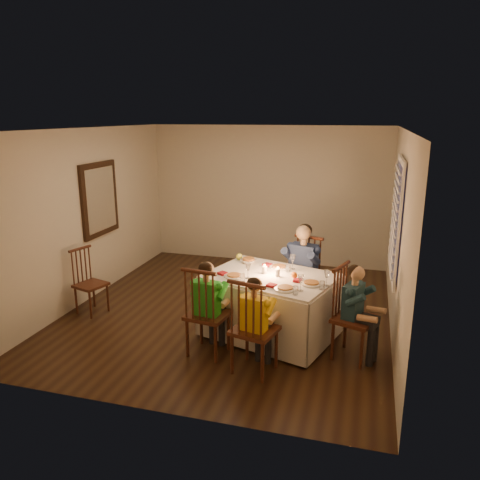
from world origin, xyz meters
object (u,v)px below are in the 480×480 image
(chair_adult, at_px, (301,313))
(child_yellow, at_px, (254,371))
(dining_table, at_px, (271,293))
(chair_end, at_px, (352,357))
(child_green, at_px, (208,353))
(chair_near_left, at_px, (208,353))
(serving_bowl, at_px, (248,261))
(child_teal, at_px, (352,357))
(chair_near_right, at_px, (254,371))
(chair_extra, at_px, (93,312))
(adult, at_px, (301,313))

(chair_adult, xyz_separation_m, child_yellow, (-0.27, -1.71, 0.00))
(dining_table, bearing_deg, chair_end, 0.08)
(dining_table, height_order, child_green, dining_table)
(chair_near_left, height_order, child_yellow, same)
(chair_end, height_order, serving_bowl, serving_bowl)
(child_green, height_order, child_teal, child_green)
(chair_near_left, xyz_separation_m, child_teal, (1.68, 0.35, 0.00))
(chair_adult, xyz_separation_m, chair_near_right, (-0.27, -1.71, 0.00))
(chair_near_left, bearing_deg, chair_adult, -113.67)
(chair_near_right, height_order, child_yellow, same)
(chair_end, relative_size, serving_bowl, 5.26)
(chair_end, relative_size, child_green, 0.97)
(child_green, xyz_separation_m, child_yellow, (0.63, -0.25, 0.00))
(chair_near_right, xyz_separation_m, chair_extra, (-2.65, 0.92, 0.00))
(chair_near_left, relative_size, adult, 0.85)
(child_teal, height_order, serving_bowl, serving_bowl)
(chair_adult, height_order, chair_near_left, same)
(child_green, distance_m, serving_bowl, 1.39)
(chair_adult, distance_m, chair_extra, 3.02)
(chair_near_right, height_order, child_teal, child_teal)
(chair_adult, relative_size, child_teal, 0.98)
(child_green, bearing_deg, chair_extra, -10.53)
(chair_near_left, height_order, chair_near_right, same)
(chair_end, xyz_separation_m, child_teal, (0.00, 0.00, 0.00))
(chair_extra, bearing_deg, chair_end, -78.24)
(chair_adult, relative_size, child_green, 0.97)
(chair_adult, bearing_deg, child_green, -105.00)
(chair_near_left, distance_m, child_yellow, 0.68)
(chair_extra, xyz_separation_m, child_teal, (3.69, -0.32, 0.00))
(chair_extra, relative_size, child_yellow, 0.86)
(chair_near_right, distance_m, adult, 1.73)
(chair_near_right, relative_size, chair_extra, 1.17)
(chair_end, distance_m, child_yellow, 1.21)
(adult, bearing_deg, child_yellow, -82.28)
(chair_extra, bearing_deg, serving_bowl, -62.80)
(chair_near_left, bearing_deg, chair_near_right, 166.44)
(chair_end, xyz_separation_m, chair_extra, (-3.69, 0.32, 0.00))
(chair_adult, distance_m, chair_near_left, 1.72)
(dining_table, xyz_separation_m, chair_extra, (-2.63, -0.00, -0.59))
(chair_end, xyz_separation_m, serving_bowl, (-1.46, 0.73, 0.85))
(chair_near_right, bearing_deg, chair_adult, -85.44)
(chair_near_right, relative_size, child_green, 0.97)
(child_green, bearing_deg, chair_adult, -113.67)
(chair_end, height_order, child_teal, child_teal)
(child_teal, bearing_deg, dining_table, 92.34)
(serving_bowl, bearing_deg, chair_extra, -169.51)
(dining_table, xyz_separation_m, child_green, (-0.62, -0.67, -0.59))
(chair_extra, height_order, adult, adult)
(chair_adult, xyz_separation_m, chair_extra, (-2.92, -0.79, 0.00))
(child_teal, bearing_deg, chair_near_right, 139.16)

